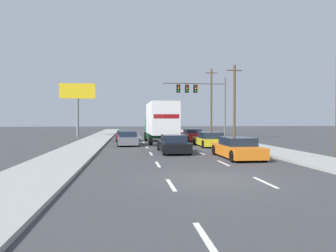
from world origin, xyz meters
name	(u,v)px	position (x,y,z in m)	size (l,w,h in m)	color
ground_plane	(156,139)	(0.00, 25.00, 0.00)	(140.00, 140.00, 0.00)	#3D3D3F
sidewalk_right	(225,141)	(6.78, 20.00, 0.07)	(3.07, 80.00, 0.14)	#9E9E99
sidewalk_left	(92,142)	(-6.78, 20.00, 0.07)	(3.07, 80.00, 0.14)	#9E9E99
lane_markings	(159,141)	(0.00, 21.66, 0.00)	(3.54, 57.00, 0.01)	silver
car_maroon	(125,136)	(-3.56, 22.43, 0.53)	(2.01, 4.45, 1.13)	maroon
car_gray	(128,139)	(-3.24, 16.18, 0.57)	(1.89, 4.04, 1.25)	slate
box_truck	(160,121)	(-0.17, 18.10, 2.15)	(2.69, 8.94, 3.81)	white
car_black	(173,144)	(-0.12, 9.68, 0.56)	(1.89, 4.48, 1.24)	black
car_red	(192,135)	(3.63, 21.56, 0.58)	(1.95, 4.62, 1.25)	red
car_yellow	(210,140)	(3.63, 14.29, 0.56)	(2.04, 4.38, 1.21)	yellow
car_orange	(237,148)	(3.17, 6.19, 0.56)	(1.98, 4.60, 1.22)	orange
traffic_signal_mast	(198,93)	(5.18, 25.84, 5.51)	(7.74, 0.69, 7.46)	#595B56
utility_pole_mid	(234,101)	(8.82, 23.02, 4.38)	(1.80, 0.28, 8.48)	brown
utility_pole_far	(211,101)	(9.15, 34.37, 5.08)	(1.80, 0.28, 9.88)	brown
roadside_billboard	(78,98)	(-9.84, 30.72, 5.11)	(4.63, 0.36, 7.02)	slate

